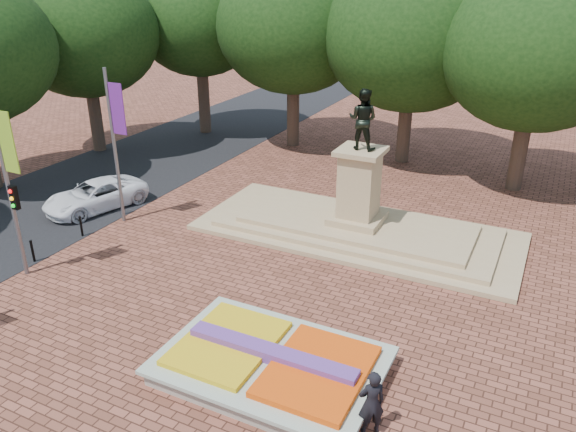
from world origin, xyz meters
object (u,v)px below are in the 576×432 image
Objects in this scene: van at (95,195)px; pedestrian at (371,403)px; flower_bed at (272,364)px; monument at (357,215)px.

pedestrian is at bearing -7.46° from van.
flower_bed is 3.40m from pedestrian.
van is 18.39m from pedestrian.
pedestrian is at bearing -68.52° from monument.
flower_bed is 10.07m from monument.
pedestrian reaches higher than flower_bed.
flower_bed is 15.12m from van.
van is at bearing 152.32° from flower_bed.
pedestrian is at bearing -14.62° from flower_bed.
monument is 7.43× the size of pedestrian.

